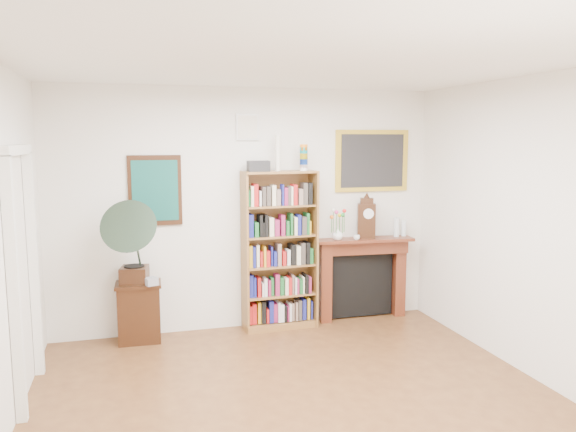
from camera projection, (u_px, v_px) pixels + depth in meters
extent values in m
cube|color=#512E18|center=(315.00, 428.00, 4.35)|extent=(4.50, 5.00, 0.01)
cube|color=white|center=(318.00, 56.00, 3.96)|extent=(4.50, 5.00, 0.01)
cube|color=white|center=(248.00, 209.00, 6.54)|extent=(4.50, 0.01, 2.80)
cube|color=white|center=(570.00, 401.00, 1.77)|extent=(4.50, 0.01, 2.80)
cube|color=white|center=(568.00, 236.00, 4.76)|extent=(0.01, 5.00, 2.80)
cube|color=white|center=(14.00, 292.00, 4.31)|extent=(0.08, 0.08, 2.10)
cube|color=white|center=(34.00, 266.00, 5.20)|extent=(0.08, 0.08, 2.10)
cube|color=white|center=(16.00, 150.00, 4.61)|extent=(0.08, 1.02, 0.08)
cube|color=black|center=(155.00, 191.00, 6.21)|extent=(0.58, 0.03, 0.78)
cube|color=#115049|center=(155.00, 191.00, 6.19)|extent=(0.50, 0.01, 0.67)
cube|color=white|center=(247.00, 127.00, 6.39)|extent=(0.26, 0.03, 0.30)
cube|color=silver|center=(248.00, 127.00, 6.37)|extent=(0.22, 0.01, 0.26)
cube|color=gold|center=(372.00, 161.00, 6.86)|extent=(0.95, 0.03, 0.75)
cube|color=#262628|center=(373.00, 161.00, 6.85)|extent=(0.82, 0.01, 0.65)
cube|color=brown|center=(245.00, 252.00, 6.42)|extent=(0.04, 0.30, 1.85)
cube|color=brown|center=(313.00, 249.00, 6.64)|extent=(0.04, 0.30, 1.85)
cube|color=brown|center=(279.00, 172.00, 6.41)|extent=(0.87, 0.34, 0.03)
cube|color=brown|center=(280.00, 324.00, 6.65)|extent=(0.87, 0.34, 0.08)
cube|color=brown|center=(277.00, 248.00, 6.67)|extent=(0.85, 0.06, 1.85)
cube|color=brown|center=(280.00, 294.00, 6.61)|extent=(0.81, 0.32, 0.02)
cube|color=brown|center=(280.00, 265.00, 6.56)|extent=(0.81, 0.32, 0.02)
cube|color=brown|center=(280.00, 236.00, 6.51)|extent=(0.81, 0.32, 0.02)
cube|color=brown|center=(280.00, 206.00, 6.46)|extent=(0.81, 0.32, 0.02)
cube|color=black|center=(139.00, 312.00, 6.16)|extent=(0.50, 0.37, 0.66)
cube|color=#4C1E11|center=(325.00, 282.00, 6.81)|extent=(0.15, 0.19, 0.98)
cube|color=#4C1E11|center=(398.00, 277.00, 7.07)|extent=(0.15, 0.19, 0.98)
cube|color=#4C1E11|center=(363.00, 247.00, 6.89)|extent=(1.12, 0.27, 0.16)
cube|color=#4C1E11|center=(364.00, 240.00, 6.84)|extent=(1.22, 0.38, 0.04)
cube|color=black|center=(361.00, 285.00, 7.00)|extent=(0.81, 0.09, 0.78)
cube|color=black|center=(134.00, 274.00, 6.12)|extent=(0.33, 0.33, 0.17)
cylinder|color=black|center=(134.00, 266.00, 6.11)|extent=(0.25, 0.25, 0.01)
cone|color=#2B3F30|center=(133.00, 234.00, 5.89)|extent=(0.69, 0.80, 0.74)
cube|color=silver|center=(151.00, 281.00, 6.01)|extent=(0.15, 0.15, 0.08)
cube|color=black|center=(366.00, 221.00, 6.81)|extent=(0.24, 0.18, 0.42)
cylinder|color=white|center=(369.00, 214.00, 6.74)|extent=(0.12, 0.05, 0.13)
cube|color=black|center=(367.00, 201.00, 6.78)|extent=(0.18, 0.14, 0.08)
imported|color=silver|center=(338.00, 234.00, 6.71)|extent=(0.16, 0.16, 0.14)
imported|color=silver|center=(357.00, 237.00, 6.71)|extent=(0.08, 0.08, 0.06)
cylinder|color=silver|center=(397.00, 227.00, 6.94)|extent=(0.07, 0.07, 0.24)
cylinder|color=silver|center=(404.00, 228.00, 6.98)|extent=(0.06, 0.06, 0.20)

